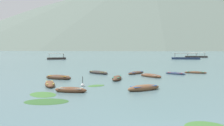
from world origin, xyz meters
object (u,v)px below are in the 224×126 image
at_px(rowboat_2, 71,90).
at_px(ferry_0, 185,58).
at_px(ferry_1, 56,58).
at_px(mooring_buoy, 83,85).
at_px(rowboat_3, 144,88).
at_px(rowboat_7, 58,77).
at_px(rowboat_0, 117,78).
at_px(rowboat_5, 50,84).
at_px(rowboat_6, 136,73).
at_px(rowboat_4, 98,73).
at_px(rowboat_8, 175,73).
at_px(rowboat_9, 151,76).
at_px(rowboat_1, 195,72).
at_px(ferry_2, 196,57).

bearing_deg(rowboat_2, ferry_0, 62.02).
relative_size(ferry_1, mooring_buoy, 6.17).
height_order(rowboat_3, rowboat_7, rowboat_7).
relative_size(rowboat_0, rowboat_5, 1.02).
xyz_separation_m(rowboat_0, ferry_0, (31.71, 60.45, 0.25)).
distance_m(rowboat_6, rowboat_7, 12.87).
relative_size(rowboat_3, rowboat_7, 0.94).
height_order(rowboat_4, rowboat_6, rowboat_4).
height_order(rowboat_6, ferry_0, ferry_0).
height_order(rowboat_8, rowboat_9, rowboat_9).
bearing_deg(rowboat_0, rowboat_1, 28.81).
height_order(rowboat_2, mooring_buoy, mooring_buoy).
relative_size(rowboat_1, rowboat_6, 0.94).
xyz_separation_m(rowboat_8, mooring_buoy, (-13.80, -11.32, -0.02)).
relative_size(rowboat_1, rowboat_5, 0.89).
xyz_separation_m(rowboat_5, rowboat_8, (17.36, 10.75, -0.06)).
height_order(rowboat_1, mooring_buoy, mooring_buoy).
xyz_separation_m(rowboat_1, rowboat_8, (-3.79, -1.34, -0.00)).
distance_m(rowboat_1, rowboat_5, 24.36).
height_order(rowboat_3, rowboat_8, rowboat_3).
height_order(rowboat_5, rowboat_6, rowboat_5).
relative_size(rowboat_8, ferry_2, 0.29).
bearing_deg(ferry_1, rowboat_1, -59.80).
bearing_deg(rowboat_5, rowboat_2, -55.80).
distance_m(ferry_1, ferry_2, 63.99).
height_order(rowboat_9, ferry_1, ferry_1).
xyz_separation_m(ferry_0, ferry_1, (-49.86, 1.38, 0.00)).
distance_m(rowboat_3, ferry_2, 96.10).
bearing_deg(rowboat_7, rowboat_6, 28.15).
relative_size(rowboat_8, ferry_1, 0.41).
bearing_deg(rowboat_8, rowboat_6, 169.29).
distance_m(rowboat_0, rowboat_3, 8.21).
bearing_deg(rowboat_5, rowboat_4, 67.03).
bearing_deg(rowboat_4, ferry_1, 106.22).
distance_m(rowboat_9, ferry_0, 63.52).
height_order(rowboat_5, ferry_2, ferry_2).
distance_m(rowboat_8, ferry_2, 80.07).
xyz_separation_m(rowboat_1, ferry_2, (30.07, 71.21, 0.31)).
bearing_deg(mooring_buoy, rowboat_9, 41.30).
height_order(rowboat_0, ferry_2, ferry_2).
xyz_separation_m(rowboat_9, ferry_1, (-23.21, 59.04, 0.27)).
bearing_deg(rowboat_6, mooring_buoy, -121.91).
relative_size(rowboat_6, ferry_1, 0.52).
xyz_separation_m(rowboat_2, rowboat_8, (14.70, 14.67, -0.05)).
distance_m(rowboat_2, rowboat_7, 10.11).
bearing_deg(rowboat_1, ferry_2, 67.10).
relative_size(rowboat_4, ferry_0, 0.37).
bearing_deg(ferry_0, mooring_buoy, -118.58).
xyz_separation_m(rowboat_2, rowboat_9, (10.03, 11.37, -0.01)).
height_order(rowboat_8, ferry_2, ferry_2).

